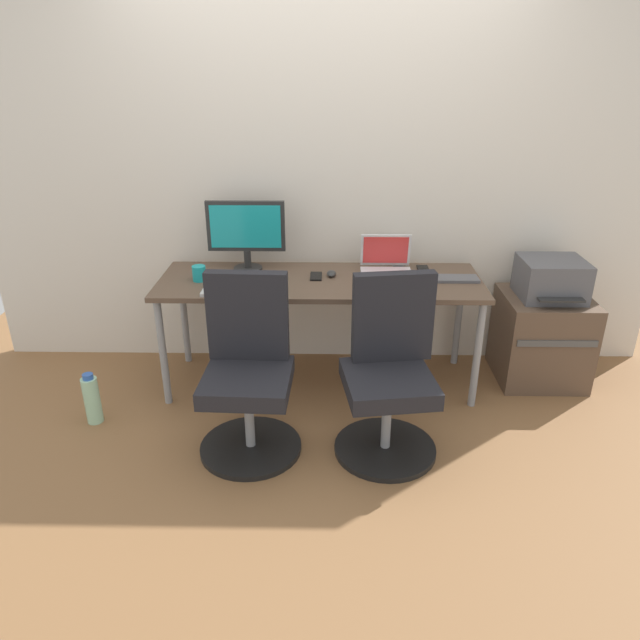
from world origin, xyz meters
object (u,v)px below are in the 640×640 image
(side_cabinet, at_px, (541,338))
(water_bottle_on_floor, at_px, (92,399))
(office_chair_right, at_px, (389,376))
(coffee_mug, at_px, (199,273))
(printer, at_px, (551,279))
(desktop_monitor, at_px, (246,230))
(office_chair_left, at_px, (248,374))
(open_laptop, at_px, (386,264))

(side_cabinet, distance_m, water_bottle_on_floor, 2.77)
(office_chair_right, distance_m, coffee_mug, 1.30)
(printer, height_order, coffee_mug, printer)
(water_bottle_on_floor, distance_m, desktop_monitor, 1.33)
(desktop_monitor, bearing_deg, side_cabinet, -2.81)
(office_chair_left, bearing_deg, open_laptop, 46.27)
(printer, bearing_deg, coffee_mug, -176.71)
(desktop_monitor, xyz_separation_m, open_laptop, (0.86, -0.05, -0.19))
(printer, bearing_deg, water_bottle_on_floor, -168.11)
(office_chair_right, xyz_separation_m, side_cabinet, (1.05, 0.76, -0.14))
(office_chair_left, bearing_deg, office_chair_right, -0.05)
(printer, xyz_separation_m, coffee_mug, (-2.14, -0.12, 0.07))
(side_cabinet, distance_m, coffee_mug, 2.19)
(desktop_monitor, bearing_deg, printer, -2.83)
(office_chair_left, height_order, water_bottle_on_floor, office_chair_left)
(office_chair_right, xyz_separation_m, open_laptop, (0.04, 0.80, 0.34))
(open_laptop, bearing_deg, office_chair_left, -133.73)
(office_chair_left, relative_size, desktop_monitor, 1.96)
(office_chair_right, xyz_separation_m, desktop_monitor, (-0.83, 0.85, 0.53))
(printer, distance_m, water_bottle_on_floor, 2.82)
(office_chair_right, distance_m, desktop_monitor, 1.30)
(side_cabinet, height_order, open_laptop, open_laptop)
(side_cabinet, relative_size, open_laptop, 1.82)
(office_chair_left, relative_size, printer, 2.35)
(office_chair_right, bearing_deg, office_chair_left, 179.95)
(side_cabinet, xyz_separation_m, desktop_monitor, (-1.87, 0.09, 0.67))
(office_chair_left, relative_size, water_bottle_on_floor, 3.03)
(office_chair_right, bearing_deg, printer, 35.85)
(water_bottle_on_floor, height_order, coffee_mug, coffee_mug)
(side_cabinet, bearing_deg, open_laptop, 177.59)
(office_chair_left, height_order, office_chair_right, same)
(office_chair_left, xyz_separation_m, desktop_monitor, (-0.10, 0.85, 0.53))
(office_chair_right, relative_size, desktop_monitor, 1.96)
(desktop_monitor, xyz_separation_m, coffee_mug, (-0.26, -0.22, -0.20))
(office_chair_left, bearing_deg, coffee_mug, 119.51)
(office_chair_left, xyz_separation_m, coffee_mug, (-0.36, 0.63, 0.33))
(office_chair_left, distance_m, side_cabinet, 1.94)
(desktop_monitor, bearing_deg, coffee_mug, -140.48)
(office_chair_right, distance_m, water_bottle_on_floor, 1.69)
(open_laptop, bearing_deg, side_cabinet, -2.41)
(office_chair_right, relative_size, open_laptop, 3.03)
(office_chair_left, relative_size, coffee_mug, 10.22)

